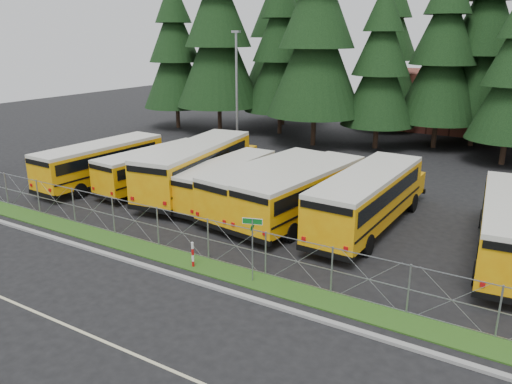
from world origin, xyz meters
The scene contains 26 objects.
ground centered at (0.00, 0.00, 0.00)m, with size 120.00×120.00×0.00m, color black.
curb centered at (0.00, -3.10, 0.06)m, with size 50.00×0.25×0.12m, color gray.
grass_verge centered at (0.00, -1.70, 0.03)m, with size 50.00×1.40×0.06m, color #1F4413.
road_lane_line centered at (0.00, -8.00, 0.01)m, with size 50.00×0.12×0.01m, color beige.
chainlink_fence centered at (0.00, -1.00, 1.00)m, with size 44.00×0.10×2.00m, color gray, non-canonical shape.
brick_building centered at (6.00, 40.00, 3.00)m, with size 22.00×10.00×6.00m, color brown.
bus_0 centered at (-14.27, 5.27, 1.43)m, with size 2.58×10.91×2.86m, color orange, non-canonical shape.
bus_1 centered at (-10.58, 6.49, 1.31)m, with size 2.36×10.01×2.62m, color orange, non-canonical shape.
bus_2 centered at (-7.63, 7.08, 1.62)m, with size 2.92×12.39×3.25m, color orange, non-canonical shape.
bus_3 centered at (-4.91, 6.37, 1.29)m, with size 2.33×9.86×2.59m, color orange, non-canonical shape.
bus_4 centered at (-1.89, 6.34, 1.43)m, with size 2.58×10.94×2.87m, color orange, non-canonical shape.
bus_5 centered at (0.52, 6.11, 1.46)m, with size 2.63×11.16×2.93m, color orange, non-canonical shape.
bus_6 centered at (3.92, 6.58, 1.56)m, with size 2.80×11.87×3.11m, color orange, non-canonical shape.
bus_east centered at (10.69, 6.05, 1.49)m, with size 2.68×11.36×2.98m, color orange, non-canonical shape.
street_sign centered at (1.83, -1.78, 2.03)m, with size 0.81×0.53×2.81m.
striped_bollard centered at (-1.11, -2.01, 0.60)m, with size 0.11×0.11×1.20m, color #B20C0C.
light_standard centered at (-11.41, 17.35, 5.50)m, with size 0.70×0.35×10.14m.
conifer_0 centered at (-24.07, 24.77, 7.81)m, with size 7.06×7.06×15.61m, color black, non-canonical shape.
conifer_1 centered at (-18.44, 24.78, 9.57)m, with size 8.65×8.65×19.14m, color black, non-canonical shape.
conifer_2 centered at (-12.80, 27.50, 8.06)m, with size 7.29×7.29×16.12m, color black, non-canonical shape.
conifer_3 centered at (-7.40, 24.06, 9.61)m, with size 8.69×8.69×19.22m, color black, non-canonical shape.
conifer_4 centered at (-2.05, 25.81, 7.16)m, with size 6.47×6.47×14.31m, color black, non-canonical shape.
conifer_5 centered at (2.42, 28.79, 8.13)m, with size 7.36×7.36×16.27m, color black, non-canonical shape.
conifer_10 centered at (-15.15, 32.50, 10.53)m, with size 9.52×9.52×21.06m, color black, non-canonical shape.
conifer_11 centered at (-4.05, 34.71, 8.13)m, with size 7.35×7.35×16.25m, color black, non-canonical shape.
conifer_12 centered at (5.20, 31.46, 8.96)m, with size 8.10×8.10×17.92m, color black, non-canonical shape.
Camera 1 is at (11.61, -17.71, 9.83)m, focal length 35.00 mm.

